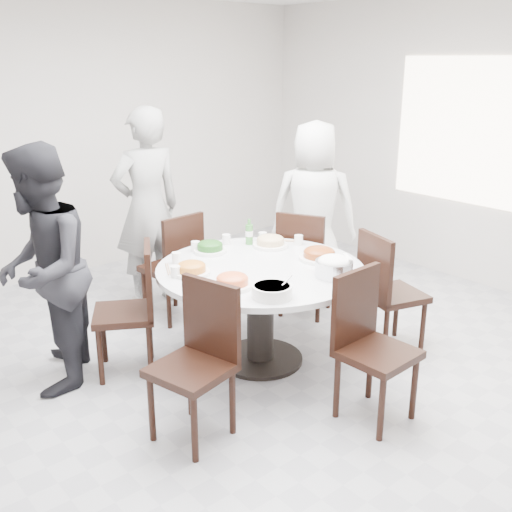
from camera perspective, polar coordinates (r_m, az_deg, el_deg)
floor at (r=4.35m, az=-0.36°, el=-11.71°), size 6.00×6.00×0.01m
wall_back at (r=6.42m, az=-18.03°, el=10.49°), size 6.00×0.01×2.80m
wall_right at (r=6.18m, az=21.92°, el=9.80°), size 0.01×6.00×2.80m
window at (r=6.15m, az=21.94°, el=10.70°), size 0.04×2.20×1.40m
dining_table at (r=4.44m, az=0.42°, el=-5.61°), size 1.50×1.50×0.75m
chair_ne at (r=5.28m, az=4.78°, el=-0.57°), size 0.57×0.57×0.95m
chair_n at (r=5.22m, az=-8.14°, el=-0.92°), size 0.46×0.46×0.95m
chair_nw at (r=4.36m, az=-12.50°, el=-5.12°), size 0.57×0.57×0.95m
chair_sw at (r=3.56m, az=-6.23°, el=-10.38°), size 0.51×0.51×0.95m
chair_s at (r=3.79m, az=11.54°, el=-8.77°), size 0.44×0.44×0.95m
chair_se at (r=4.71m, az=12.96°, el=-3.35°), size 0.52×0.52×0.95m
diner_right at (r=5.64m, az=5.52°, el=4.40°), size 0.93×0.96×1.66m
diner_middle at (r=5.45m, az=-10.32°, el=4.46°), size 0.69×0.48×1.80m
diner_left at (r=4.21m, az=-19.70°, el=-1.32°), size 0.97×1.03×1.68m
dish_greens at (r=4.63m, az=-4.39°, el=0.73°), size 0.25×0.25×0.07m
dish_pale at (r=4.75m, az=1.38°, el=1.31°), size 0.28×0.28×0.08m
dish_orange at (r=4.17m, az=-6.17°, el=-1.30°), size 0.26×0.26×0.07m
dish_redbrown at (r=4.47m, az=6.04°, el=0.10°), size 0.30×0.30×0.08m
dish_tofu at (r=3.92m, az=-2.27°, el=-2.51°), size 0.27×0.27×0.07m
rice_bowl at (r=4.14m, az=7.43°, el=-1.20°), size 0.26×0.26×0.11m
soup_bowl at (r=3.76m, az=1.53°, el=-3.38°), size 0.26×0.26×0.08m
beverage_bottle at (r=4.80m, az=-0.65°, el=2.32°), size 0.06×0.06×0.21m
tea_cups at (r=4.75m, az=-4.79°, el=1.25°), size 0.07×0.07×0.08m
chopsticks at (r=4.76m, az=-4.79°, el=0.86°), size 0.24×0.04×0.01m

